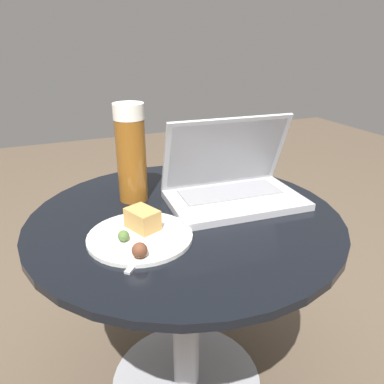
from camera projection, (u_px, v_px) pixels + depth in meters
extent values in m
plane|color=brown|center=(186.00, 382.00, 1.13)|extent=(6.00, 6.00, 0.00)
cylinder|color=#9E9EA3|center=(186.00, 380.00, 1.13)|extent=(0.44, 0.44, 0.01)
cylinder|color=#9E9EA3|center=(186.00, 308.00, 1.02)|extent=(0.07, 0.07, 0.53)
cylinder|color=black|center=(185.00, 218.00, 0.91)|extent=(0.75, 0.75, 0.02)
cube|color=#B2B2B7|center=(235.00, 200.00, 0.97)|extent=(0.35, 0.23, 0.02)
cube|color=gray|center=(230.00, 192.00, 0.99)|extent=(0.27, 0.12, 0.00)
cube|color=#B2B2B7|center=(226.00, 153.00, 0.98)|extent=(0.34, 0.10, 0.20)
cube|color=#19234C|center=(226.00, 153.00, 0.98)|extent=(0.31, 0.09, 0.18)
cylinder|color=brown|center=(132.00, 161.00, 0.95)|extent=(0.07, 0.07, 0.21)
cylinder|color=white|center=(128.00, 111.00, 0.91)|extent=(0.08, 0.08, 0.04)
cylinder|color=silver|center=(140.00, 237.00, 0.80)|extent=(0.23, 0.23, 0.01)
cube|color=tan|center=(143.00, 219.00, 0.82)|extent=(0.07, 0.08, 0.05)
sphere|color=#4C6B33|center=(123.00, 236.00, 0.77)|extent=(0.02, 0.02, 0.02)
sphere|color=brown|center=(140.00, 250.00, 0.71)|extent=(0.03, 0.03, 0.03)
cube|color=#B2B2B7|center=(143.00, 254.00, 0.74)|extent=(0.10, 0.11, 0.00)
cube|color=#B2B2B7|center=(163.00, 232.00, 0.82)|extent=(0.06, 0.06, 0.00)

